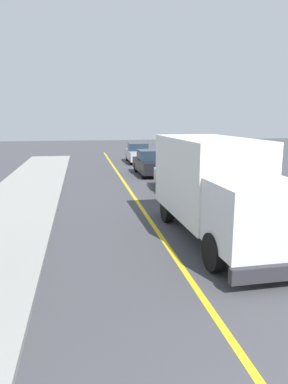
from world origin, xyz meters
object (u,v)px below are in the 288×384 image
Objects in this scene: box_truck at (215,184)px; parked_car_mid at (151,163)px; stop_sign at (269,171)px; parked_car_far at (138,153)px; parked_car_near at (177,177)px.

parked_car_mid is (0.43, 13.17, -0.97)m from box_truck.
box_truck is at bearing -147.04° from stop_sign.
parked_car_mid is at bearing 88.12° from box_truck.
parked_car_far is 18.31m from stop_sign.
stop_sign reaches higher than parked_car_far.
box_truck is 3.45m from stop_sign.
parked_car_mid is at bearing -91.81° from parked_car_far.
parked_car_far is 1.67× the size of stop_sign.
parked_car_near is at bearing -87.56° from parked_car_mid.
parked_car_far is at bearing 97.04° from stop_sign.
box_truck is 13.21m from parked_car_mid.
box_truck is 1.63× the size of parked_car_mid.
stop_sign is (2.20, -5.30, 1.06)m from parked_car_near.
parked_car_mid is (-0.26, 5.99, 0.00)m from parked_car_near.
stop_sign is (2.46, -11.29, 1.06)m from parked_car_mid.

